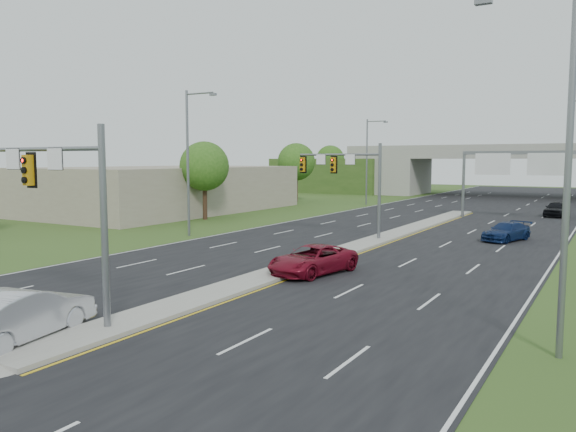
% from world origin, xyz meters
% --- Properties ---
extents(ground, '(240.00, 240.00, 0.00)m').
position_xyz_m(ground, '(0.00, 0.00, 0.00)').
color(ground, '#314F1C').
rests_on(ground, ground).
extents(road, '(24.00, 160.00, 0.02)m').
position_xyz_m(road, '(0.00, 35.00, 0.01)').
color(road, black).
rests_on(road, ground).
extents(median, '(2.00, 54.00, 0.16)m').
position_xyz_m(median, '(0.00, 23.00, 0.10)').
color(median, gray).
rests_on(median, road).
extents(lane_markings, '(23.72, 160.00, 0.01)m').
position_xyz_m(lane_markings, '(-0.60, 28.91, 0.02)').
color(lane_markings, gold).
rests_on(lane_markings, road).
extents(signal_mast_near, '(6.62, 0.60, 7.00)m').
position_xyz_m(signal_mast_near, '(-2.26, -0.07, 4.73)').
color(signal_mast_near, slate).
rests_on(signal_mast_near, ground).
extents(signal_mast_far, '(6.62, 0.60, 7.00)m').
position_xyz_m(signal_mast_far, '(-2.26, 24.93, 4.73)').
color(signal_mast_far, slate).
rests_on(signal_mast_far, ground).
extents(sign_gantry, '(11.58, 0.44, 6.67)m').
position_xyz_m(sign_gantry, '(6.68, 44.92, 5.24)').
color(sign_gantry, slate).
rests_on(sign_gantry, ground).
extents(overpass, '(80.00, 14.00, 8.10)m').
position_xyz_m(overpass, '(0.00, 80.00, 3.55)').
color(overpass, gray).
rests_on(overpass, ground).
extents(lightpole_l_mid, '(2.85, 0.25, 11.00)m').
position_xyz_m(lightpole_l_mid, '(-13.30, 20.00, 6.10)').
color(lightpole_l_mid, slate).
rests_on(lightpole_l_mid, ground).
extents(lightpole_l_far, '(2.85, 0.25, 11.00)m').
position_xyz_m(lightpole_l_far, '(-13.30, 55.00, 6.10)').
color(lightpole_l_far, slate).
rests_on(lightpole_l_far, ground).
extents(lightpole_r_near, '(2.85, 0.25, 11.00)m').
position_xyz_m(lightpole_r_near, '(13.30, 5.00, 6.10)').
color(lightpole_r_near, slate).
rests_on(lightpole_r_near, ground).
extents(tree_l_near, '(4.80, 4.80, 7.60)m').
position_xyz_m(tree_l_near, '(-20.00, 30.00, 5.18)').
color(tree_l_near, '#382316').
rests_on(tree_l_near, ground).
extents(tree_l_mid, '(5.20, 5.20, 8.12)m').
position_xyz_m(tree_l_mid, '(-24.00, 55.00, 5.51)').
color(tree_l_mid, '#382316').
rests_on(tree_l_mid, ground).
extents(tree_back_a, '(6.00, 6.00, 8.85)m').
position_xyz_m(tree_back_a, '(-38.00, 94.00, 5.84)').
color(tree_back_a, '#382316').
rests_on(tree_back_a, ground).
extents(tree_back_b, '(5.60, 5.60, 8.32)m').
position_xyz_m(tree_back_b, '(-24.00, 94.00, 5.51)').
color(tree_back_b, '#382316').
rests_on(tree_back_b, ground).
extents(commercial_building, '(18.00, 30.00, 5.00)m').
position_xyz_m(commercial_building, '(-30.00, 35.00, 2.50)').
color(commercial_building, gray).
rests_on(commercial_building, ground).
extents(car_silver, '(2.75, 5.43, 1.71)m').
position_xyz_m(car_silver, '(-1.58, -2.11, 0.87)').
color(car_silver, silver).
rests_on(car_silver, road).
extents(car_far_a, '(3.38, 5.60, 1.45)m').
position_xyz_m(car_far_a, '(1.50, 12.05, 0.75)').
color(car_far_a, maroon).
rests_on(car_far_a, road).
extents(car_far_b, '(3.26, 4.92, 1.32)m').
position_xyz_m(car_far_b, '(7.97, 29.48, 0.68)').
color(car_far_b, '#0B1C47').
rests_on(car_far_b, road).
extents(car_far_c, '(2.38, 4.88, 1.60)m').
position_xyz_m(car_far_c, '(9.40, 50.35, 0.82)').
color(car_far_c, black).
rests_on(car_far_c, road).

